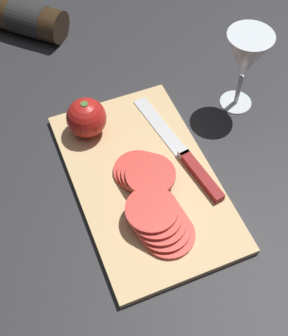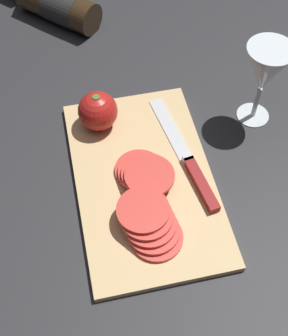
# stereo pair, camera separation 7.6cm
# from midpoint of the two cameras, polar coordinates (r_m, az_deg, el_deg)

# --- Properties ---
(ground_plane) EXTENTS (3.00, 3.00, 0.00)m
(ground_plane) POSITION_cam_midpoint_polar(r_m,az_deg,el_deg) (0.86, -2.24, 2.29)
(ground_plane) COLOR #28282B
(cutting_board) EXTENTS (0.39, 0.23, 0.01)m
(cutting_board) POSITION_cam_midpoint_polar(r_m,az_deg,el_deg) (0.81, -2.68, -1.66)
(cutting_board) COLOR tan
(cutting_board) RESTS_ON ground_plane
(wine_bottle) EXTENTS (0.25, 0.26, 0.07)m
(wine_bottle) POSITION_cam_midpoint_polar(r_m,az_deg,el_deg) (1.11, -17.05, 17.20)
(wine_bottle) COLOR #332314
(wine_bottle) RESTS_ON ground_plane
(wine_glass) EXTENTS (0.08, 0.08, 0.17)m
(wine_glass) POSITION_cam_midpoint_polar(r_m,az_deg,el_deg) (0.86, 9.81, 12.87)
(wine_glass) COLOR silver
(wine_glass) RESTS_ON ground_plane
(whole_tomato) EXTENTS (0.07, 0.07, 0.07)m
(whole_tomato) POSITION_cam_midpoint_polar(r_m,az_deg,el_deg) (0.85, -9.60, 5.90)
(whole_tomato) COLOR red
(whole_tomato) RESTS_ON cutting_board
(knife) EXTENTS (0.27, 0.06, 0.01)m
(knife) POSITION_cam_midpoint_polar(r_m,az_deg,el_deg) (0.81, 3.13, 0.37)
(knife) COLOR silver
(knife) RESTS_ON cutting_board
(tomato_slice_stack_near) EXTENTS (0.12, 0.10, 0.03)m
(tomato_slice_stack_near) POSITION_cam_midpoint_polar(r_m,az_deg,el_deg) (0.74, -0.96, -6.81)
(tomato_slice_stack_near) COLOR #D63D33
(tomato_slice_stack_near) RESTS_ON cutting_board
(tomato_slice_stack_far) EXTENTS (0.11, 0.10, 0.03)m
(tomato_slice_stack_far) POSITION_cam_midpoint_polar(r_m,az_deg,el_deg) (0.79, -2.73, -0.76)
(tomato_slice_stack_far) COLOR #D63D33
(tomato_slice_stack_far) RESTS_ON cutting_board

